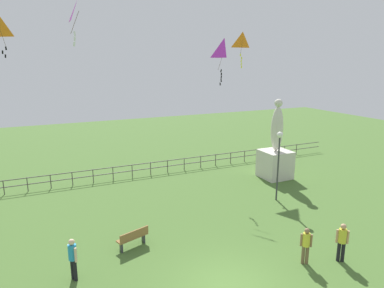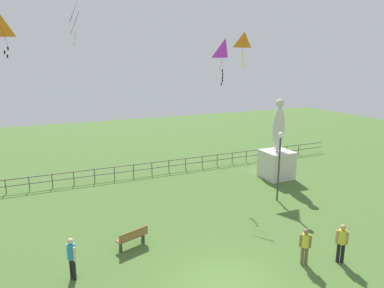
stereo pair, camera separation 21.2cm
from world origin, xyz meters
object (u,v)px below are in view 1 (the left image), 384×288
object	(u,v)px
lamppost	(279,151)
person_3	(73,257)
person_1	(342,240)
kite_2	(79,12)
person_0	(306,243)
kite_1	(224,51)
park_bench	(133,237)
kite_3	(243,41)
statue_monument	(275,156)

from	to	relation	value
lamppost	person_3	distance (m)	12.75
person_1	kite_2	size ratio (longest dim) A/B	0.87
person_0	kite_2	bearing A→B (deg)	138.73
person_1	kite_1	bearing A→B (deg)	85.66
park_bench	person_0	bearing A→B (deg)	-34.89
person_1	kite_3	world-z (taller)	kite_3
person_3	kite_3	world-z (taller)	kite_3
person_0	kite_2	distance (m)	13.75
statue_monument	lamppost	xyz separation A→B (m)	(-2.57, -3.52, 1.47)
statue_monument	kite_2	size ratio (longest dim) A/B	2.90
person_3	kite_2	size ratio (longest dim) A/B	0.87
person_3	kite_2	world-z (taller)	kite_2
kite_3	person_0	bearing A→B (deg)	-110.82
person_3	park_bench	bearing A→B (deg)	27.86
park_bench	person_1	bearing A→B (deg)	-31.97
kite_3	kite_2	bearing A→B (deg)	-152.43
lamppost	park_bench	xyz separation A→B (m)	(-9.42, -1.77, -2.64)
person_0	person_3	distance (m)	9.34
person_0	kite_3	xyz separation A→B (m)	(5.01, 13.18, 8.84)
lamppost	kite_2	world-z (taller)	kite_2
person_0	person_1	distance (m)	1.58
person_1	kite_3	size ratio (longest dim) A/B	0.64
lamppost	kite_3	bearing A→B (deg)	76.15
statue_monument	person_0	bearing A→B (deg)	-121.28
statue_monument	lamppost	size ratio (longest dim) A/B	1.35
person_1	kite_1	size ratio (longest dim) A/B	0.57
person_0	person_1	size ratio (longest dim) A/B	0.94
park_bench	person_3	world-z (taller)	person_3
person_0	kite_3	distance (m)	16.64
lamppost	kite_2	distance (m)	13.00
kite_1	person_3	bearing A→B (deg)	-143.01
park_bench	kite_2	bearing A→B (deg)	120.77
kite_2	statue_monument	bearing A→B (deg)	12.50
lamppost	person_1	bearing A→B (deg)	-105.02
statue_monument	kite_1	distance (m)	8.25
person_0	kite_3	bearing A→B (deg)	69.18
person_1	kite_2	world-z (taller)	kite_2
person_0	kite_2	xyz separation A→B (m)	(-7.55, 6.63, 9.39)
statue_monument	person_1	xyz separation A→B (m)	(-4.33, -10.07, -0.65)
kite_1	kite_3	bearing A→B (deg)	34.84
person_1	kite_3	distance (m)	16.62
park_bench	kite_3	world-z (taller)	kite_3
lamppost	kite_2	bearing A→B (deg)	177.08
lamppost	kite_1	world-z (taller)	kite_1
statue_monument	lamppost	world-z (taller)	statue_monument
lamppost	person_1	size ratio (longest dim) A/B	2.48
person_0	kite_1	world-z (taller)	kite_1
kite_1	person_0	bearing A→B (deg)	-101.92
statue_monument	person_0	xyz separation A→B (m)	(-5.83, -9.59, -0.71)
kite_1	kite_3	distance (m)	3.29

